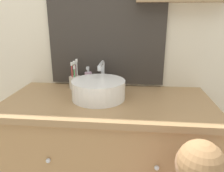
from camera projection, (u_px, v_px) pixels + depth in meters
The scene contains 5 objects.
wall_back at pixel (117, 16), 1.41m from camera, with size 3.20×0.18×2.50m.
vanity_counter at pixel (108, 160), 1.39m from camera, with size 1.20×0.58×0.82m.
sink_basin at pixel (99, 89), 1.27m from camera, with size 0.31×0.36×0.19m.
toothbrush_holder at pixel (75, 81), 1.45m from camera, with size 0.08×0.08×0.20m.
soap_dispenser at pixel (88, 80), 1.44m from camera, with size 0.05×0.05×0.15m.
Camera 1 is at (0.14, -0.86, 1.28)m, focal length 35.00 mm.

